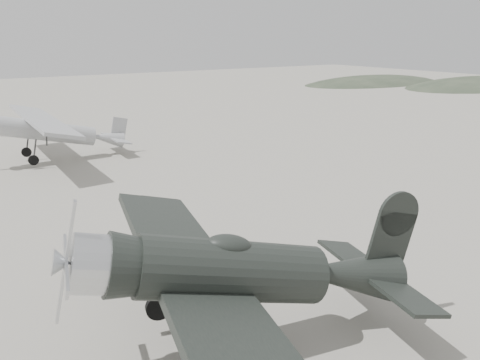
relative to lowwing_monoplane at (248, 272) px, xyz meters
name	(u,v)px	position (x,y,z in m)	size (l,w,h in m)	color
ground	(277,248)	(3.97, 4.01, -2.03)	(160.00, 160.00, 0.00)	gray
hill_northeast	(374,83)	(53.97, 44.01, -2.03)	(32.00, 16.00, 5.20)	#2F3B2B
lowwing_monoplane	(248,272)	(0.00, 0.00, 0.00)	(8.64, 11.96, 3.84)	black
highwing_monoplane	(53,128)	(0.25, 20.81, -0.02)	(8.06, 11.26, 3.22)	#989A9D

